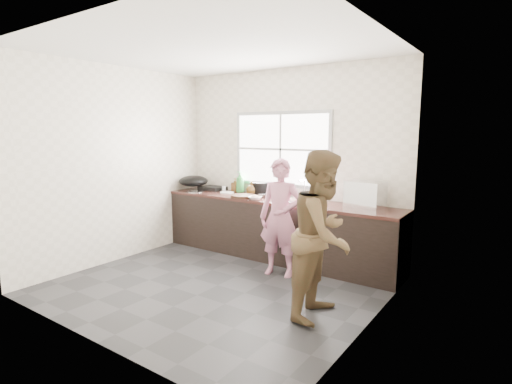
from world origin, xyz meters
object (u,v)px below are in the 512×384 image
Objects in this scene: burner at (214,188)px; wok at (193,181)px; bottle_brown_tall at (235,186)px; glass_jar at (224,189)px; pot_lid_right at (218,190)px; bowl_crabs at (298,202)px; bottle_green at (240,182)px; pot_lid_left at (195,192)px; person_side at (323,235)px; cutting_board at (243,196)px; plate_food at (227,192)px; dish_rack at (365,195)px; bottle_brown_short at (251,189)px; woman at (280,221)px; bowl_held at (309,203)px; black_pot at (260,188)px; bowl_mince at (255,198)px.

burner is 0.36m from wok.
wok is at bearing -136.65° from burner.
glass_jar is (-0.15, -0.10, -0.05)m from bottle_brown_tall.
glass_jar is 0.19m from pot_lid_right.
wok is at bearing 174.91° from bowl_crabs.
pot_lid_left is at bearing -150.67° from bottle_green.
person_side is 8.42× the size of bowl_crabs.
cutting_board is 1.09× the size of bottle_green.
bowl_crabs is 0.89× the size of plate_food.
person_side reaches higher than dish_rack.
bottle_brown_short is at bearing 161.48° from bowl_crabs.
bottle_brown_tall reaches higher than bottle_brown_short.
bottle_green is at bearing 14.15° from wok.
bottle_brown_short reaches higher than cutting_board.
woman is 15.69× the size of glass_jar.
cutting_board is (-1.82, 1.13, 0.06)m from person_side.
pot_lid_left is (-2.00, -0.03, -0.03)m from bowl_held.
bottle_green is 1.76× the size of bottle_brown_short.
plate_food is at bearing -93.77° from bottle_brown_tall.
glass_jar is at bearing 155.16° from cutting_board.
bottle_brown_short is 0.73× the size of pot_lid_left.
burner is at bearing 174.12° from bottle_brown_short.
person_side is 6.26× the size of pot_lid_left.
bowl_crabs is at bearing -152.78° from dish_rack.
black_pot reaches higher than glass_jar.
plate_food is at bearing 173.07° from bowl_held.
bottle_green is 0.76× the size of dish_rack.
glass_jar reaches higher than bowl_mince.
person_side is 1.89m from bowl_mince.
bowl_crabs is at bearing -10.00° from plate_food.
woman is 0.74m from bowl_mince.
woman reaches higher than bowl_crabs.
dish_rack reaches higher than cutting_board.
wok is at bearing -146.69° from pot_lid_right.
dish_rack is 1.70× the size of pot_lid_left.
glass_jar is (-1.53, 0.34, 0.01)m from bowl_crabs.
woman is at bearing -136.43° from dish_rack.
pot_lid_left is (-0.92, -0.03, -0.01)m from cutting_board.
bottle_brown_short is at bearing 98.86° from cutting_board.
cutting_board is 0.46m from bottle_green.
bowl_held is 1.42m from bottle_green.
wok is (-2.92, 1.25, 0.19)m from person_side.
bottle_brown_short is (0.40, -0.11, -0.00)m from bottle_brown_tall.
woman is 1.85m from pot_lid_left.
black_pot is at bearing 9.18° from bottle_green.
woman reaches higher than bottle_brown_tall.
person_side is at bearing -56.85° from bowl_held.
bottle_brown_short is 0.82m from burner.
woman reaches higher than bowl_held.
bottle_green is 2.03m from dish_rack.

